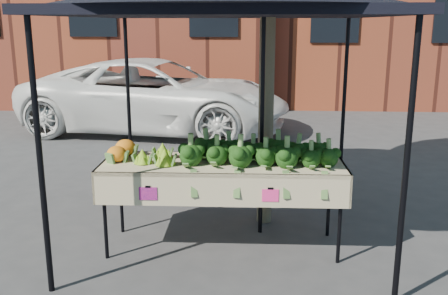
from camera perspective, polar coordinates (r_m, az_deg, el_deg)
ground at (r=5.22m, az=-2.90°, el=-11.58°), size 90.00×90.00×0.00m
table at (r=5.15m, az=-0.14°, el=-6.49°), size 2.42×0.85×0.90m
canopy at (r=5.36m, az=0.56°, el=4.52°), size 3.16×3.16×2.74m
broccoli_heap at (r=4.99m, az=4.00°, el=-0.09°), size 1.56×0.59×0.28m
romanesco_cluster at (r=5.05m, az=-7.70°, el=-0.38°), size 0.45×0.49×0.22m
cauliflower_pair at (r=5.21m, az=-11.52°, el=-0.21°), size 0.25×0.45×0.20m
street_tree at (r=5.54m, az=5.01°, el=15.83°), size 2.47×2.47×4.87m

